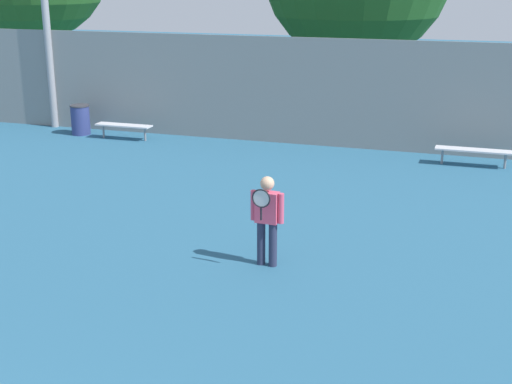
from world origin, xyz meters
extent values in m
cylinder|color=#282D47|center=(1.05, 7.18, 0.38)|extent=(0.14, 0.14, 0.76)
cylinder|color=#282D47|center=(1.26, 7.17, 0.38)|extent=(0.14, 0.14, 0.76)
cube|color=#DB4C6B|center=(1.16, 7.18, 1.02)|extent=(0.39, 0.22, 0.52)
cylinder|color=#DB4C6B|center=(0.92, 7.19, 1.03)|extent=(0.10, 0.10, 0.51)
cylinder|color=#DB4C6B|center=(1.40, 7.16, 1.03)|extent=(0.10, 0.10, 0.51)
sphere|color=#DBAD89|center=(1.16, 7.18, 1.43)|extent=(0.23, 0.23, 0.23)
cylinder|color=black|center=(1.14, 6.90, 1.00)|extent=(0.03, 0.03, 0.22)
torus|color=black|center=(1.14, 6.90, 1.25)|extent=(0.31, 0.04, 0.31)
cylinder|color=silver|center=(1.14, 6.90, 1.25)|extent=(0.27, 0.02, 0.27)
cube|color=silver|center=(-5.55, 14.82, 0.41)|extent=(1.69, 0.40, 0.04)
cylinder|color=gray|center=(-6.22, 14.82, 0.20)|extent=(0.06, 0.06, 0.39)
cylinder|color=gray|center=(-4.87, 14.82, 0.20)|extent=(0.06, 0.06, 0.39)
cube|color=silver|center=(4.26, 14.82, 0.41)|extent=(1.90, 0.40, 0.04)
cylinder|color=gray|center=(3.50, 14.82, 0.20)|extent=(0.06, 0.06, 0.39)
cylinder|color=gray|center=(5.02, 14.82, 0.20)|extent=(0.06, 0.06, 0.39)
cylinder|color=navy|center=(-7.09, 15.01, 0.43)|extent=(0.56, 0.56, 0.85)
cylinder|color=#333338|center=(-7.09, 15.01, 0.87)|extent=(0.58, 0.58, 0.04)
cube|color=gray|center=(0.00, 15.81, 1.49)|extent=(30.78, 0.06, 2.99)
cylinder|color=brown|center=(-0.05, 21.44, 1.15)|extent=(0.40, 0.40, 2.30)
cylinder|color=brown|center=(-12.37, 21.01, 1.36)|extent=(0.40, 0.40, 2.72)
camera|label=1|loc=(4.36, -3.39, 4.72)|focal=50.00mm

